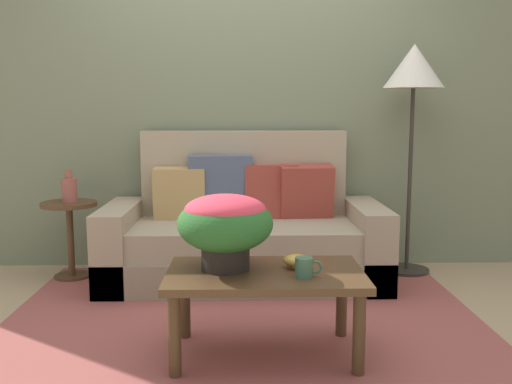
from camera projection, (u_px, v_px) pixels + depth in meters
name	position (u px, v px, depth m)	size (l,w,h in m)	color
ground_plane	(243.00, 315.00, 3.36)	(14.00, 14.00, 0.00)	tan
wall_back	(242.00, 92.00, 4.35)	(6.40, 0.12, 2.67)	slate
area_rug	(243.00, 313.00, 3.38)	(2.73, 1.98, 0.01)	#994C47
couch	(244.00, 235.00, 4.04)	(1.94, 0.87, 1.05)	gray
coffee_table	(265.00, 284.00, 2.75)	(0.95, 0.57, 0.43)	#442D1B
side_table	(70.00, 226.00, 4.05)	(0.39, 0.39, 0.56)	#4C331E
floor_lamp	(414.00, 80.00, 4.05)	(0.43, 0.43, 1.67)	#2D2823
potted_plant	(225.00, 223.00, 2.74)	(0.46, 0.46, 0.37)	black
coffee_mug	(305.00, 267.00, 2.63)	(0.13, 0.08, 0.09)	#3D664C
snack_bowl	(296.00, 260.00, 2.79)	(0.13, 0.13, 0.07)	gold
table_vase	(69.00, 189.00, 4.01)	(0.11, 0.11, 0.23)	#934C42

